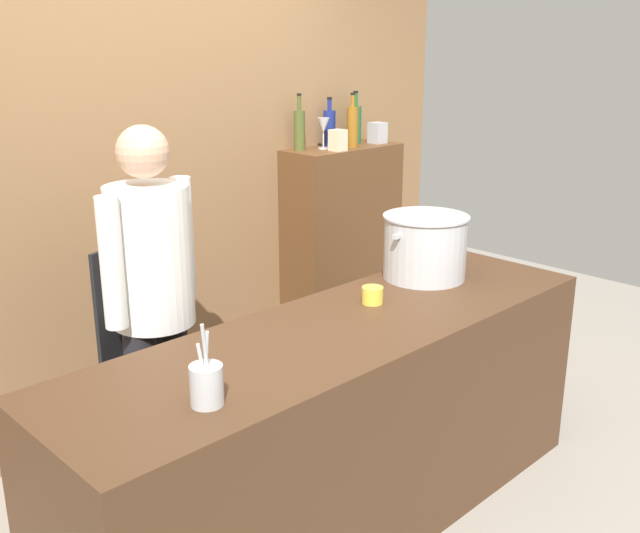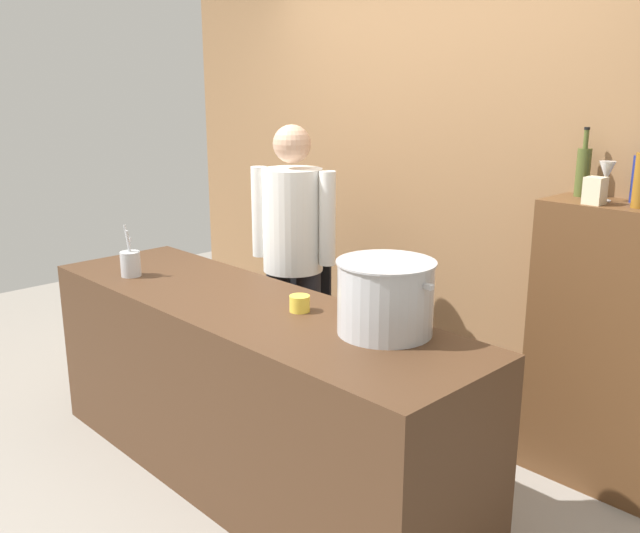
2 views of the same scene
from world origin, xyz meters
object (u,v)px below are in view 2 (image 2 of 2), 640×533
at_px(butter_jar, 300,303).
at_px(wine_bottle_olive, 583,171).
at_px(chef, 293,249).
at_px(wine_glass_tall, 607,173).
at_px(stockpot_large, 385,297).
at_px(wine_bottle_cobalt, 640,178).
at_px(spice_tin_cream, 595,191).
at_px(utensil_crock, 130,263).

distance_m(butter_jar, wine_bottle_olive, 1.47).
xyz_separation_m(chef, wine_glass_tall, (1.52, 0.53, 0.52)).
xyz_separation_m(stockpot_large, wine_bottle_cobalt, (0.50, 1.13, 0.42)).
height_order(wine_bottle_cobalt, wine_bottle_olive, wine_bottle_olive).
bearing_deg(spice_tin_cream, wine_bottle_cobalt, 57.79).
bearing_deg(chef, wine_bottle_cobalt, -178.24).
height_order(butter_jar, wine_bottle_olive, wine_bottle_olive).
bearing_deg(spice_tin_cream, stockpot_large, -112.14).
bearing_deg(butter_jar, utensil_crock, -166.69).
relative_size(utensil_crock, wine_bottle_cobalt, 0.95).
bearing_deg(wine_bottle_cobalt, wine_glass_tall, -149.56).
bearing_deg(wine_bottle_olive, wine_bottle_cobalt, 2.95).
height_order(wine_glass_tall, spice_tin_cream, wine_glass_tall).
distance_m(butter_jar, wine_glass_tall, 1.49).
bearing_deg(stockpot_large, wine_bottle_cobalt, 66.10).
bearing_deg(utensil_crock, wine_glass_tall, 36.39).
xyz_separation_m(utensil_crock, wine_bottle_olive, (1.72, 1.42, 0.51)).
distance_m(stockpot_large, spice_tin_cream, 1.08).
bearing_deg(spice_tin_cream, chef, -164.80).
bearing_deg(wine_bottle_olive, stockpot_large, -102.22).
bearing_deg(wine_bottle_cobalt, butter_jar, -128.17).
relative_size(utensil_crock, butter_jar, 2.99).
xyz_separation_m(utensil_crock, wine_bottle_cobalt, (1.98, 1.44, 0.50)).
relative_size(utensil_crock, wine_glass_tall, 1.51).
relative_size(stockpot_large, butter_jar, 5.00).
relative_size(utensil_crock, spice_tin_cream, 2.27).
bearing_deg(utensil_crock, wine_bottle_cobalt, 36.05).
xyz_separation_m(utensil_crock, spice_tin_cream, (1.86, 1.25, 0.45)).
xyz_separation_m(butter_jar, wine_bottle_olive, (0.68, 1.18, 0.54)).
height_order(chef, wine_glass_tall, chef).
distance_m(utensil_crock, spice_tin_cream, 2.29).
relative_size(stockpot_large, wine_bottle_olive, 1.42).
height_order(butter_jar, wine_glass_tall, wine_glass_tall).
relative_size(stockpot_large, utensil_crock, 1.68).
distance_m(stockpot_large, butter_jar, 0.46).
relative_size(wine_bottle_olive, wine_glass_tall, 1.78).
height_order(chef, spice_tin_cream, chef).
height_order(butter_jar, wine_bottle_cobalt, wine_bottle_cobalt).
bearing_deg(butter_jar, chef, 139.85).
xyz_separation_m(chef, stockpot_large, (1.14, -0.53, 0.09)).
bearing_deg(wine_glass_tall, stockpot_large, -109.72).
bearing_deg(wine_bottle_cobalt, spice_tin_cream, -122.21).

